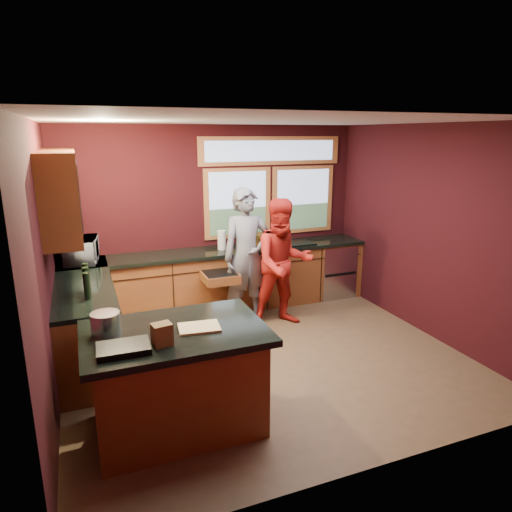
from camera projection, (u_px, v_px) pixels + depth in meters
floor at (267, 358)px, 5.39m from camera, size 4.50×4.50×0.00m
room_shell at (206, 206)px, 5.00m from camera, size 4.52×4.02×2.71m
back_counter at (235, 278)px, 6.87m from camera, size 4.50×0.64×0.93m
left_counter at (86, 319)px, 5.34m from camera, size 0.64×2.30×0.93m
island at (177, 379)px, 4.02m from camera, size 1.55×1.05×0.95m
person_grey at (247, 256)px, 6.26m from camera, size 0.70×0.47×1.88m
person_red at (283, 263)px, 6.15m from camera, size 0.91×0.74×1.75m
microwave at (81, 251)px, 5.95m from camera, size 0.47×0.63×0.32m
potted_plant at (257, 235)px, 6.88m from camera, size 0.29×0.25×0.32m
paper_towel at (222, 240)px, 6.64m from camera, size 0.12×0.12×0.28m
cutting_board at (199, 327)px, 3.92m from camera, size 0.38×0.29×0.02m
stock_pot at (105, 323)px, 3.81m from camera, size 0.24×0.24×0.18m
paper_bag at (162, 334)px, 3.60m from camera, size 0.17×0.14×0.18m
black_tray at (123, 348)px, 3.51m from camera, size 0.41×0.29×0.05m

